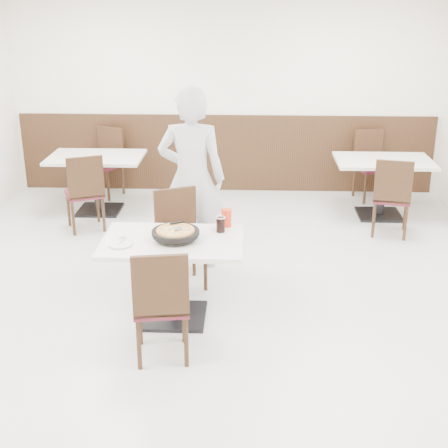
{
  "coord_description": "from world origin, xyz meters",
  "views": [
    {
      "loc": [
        0.34,
        -5.25,
        2.74
      ],
      "look_at": [
        0.13,
        -0.3,
        0.88
      ],
      "focal_mm": 50.0,
      "sensor_mm": 36.0,
      "label": 1
    }
  ],
  "objects_px": {
    "main_table": "(174,279)",
    "bg_table_left": "(98,184)",
    "diner_person": "(192,179)",
    "bg_chair_right_far": "(373,166)",
    "chair_near": "(161,302)",
    "side_plate": "(120,244)",
    "pizza_pan": "(176,235)",
    "bg_chair_left_near": "(84,191)",
    "chair_far": "(182,241)",
    "cola_glass": "(221,225)",
    "bg_table_right": "(381,188)",
    "bg_chair_right_near": "(392,196)",
    "bg_chair_left_far": "(104,163)",
    "pizza": "(175,233)",
    "red_cup": "(226,218)"
  },
  "relations": [
    {
      "from": "chair_far",
      "to": "bg_chair_left_far",
      "type": "distance_m",
      "value": 3.15
    },
    {
      "from": "chair_far",
      "to": "bg_table_right",
      "type": "bearing_deg",
      "value": -160.58
    },
    {
      "from": "pizza_pan",
      "to": "side_plate",
      "type": "height_order",
      "value": "pizza_pan"
    },
    {
      "from": "pizza_pan",
      "to": "main_table",
      "type": "bearing_deg",
      "value": 163.36
    },
    {
      "from": "chair_near",
      "to": "bg_chair_right_near",
      "type": "relative_size",
      "value": 1.0
    },
    {
      "from": "red_cup",
      "to": "chair_near",
      "type": "bearing_deg",
      "value": -116.17
    },
    {
      "from": "red_cup",
      "to": "bg_chair_right_far",
      "type": "relative_size",
      "value": 0.17
    },
    {
      "from": "bg_table_left",
      "to": "bg_chair_right_near",
      "type": "relative_size",
      "value": 1.26
    },
    {
      "from": "bg_table_left",
      "to": "bg_table_right",
      "type": "relative_size",
      "value": 1.0
    },
    {
      "from": "bg_table_right",
      "to": "bg_chair_right_near",
      "type": "height_order",
      "value": "bg_chair_right_near"
    },
    {
      "from": "diner_person",
      "to": "bg_chair_left_far",
      "type": "bearing_deg",
      "value": -54.69
    },
    {
      "from": "chair_near",
      "to": "bg_chair_right_far",
      "type": "height_order",
      "value": "same"
    },
    {
      "from": "main_table",
      "to": "chair_near",
      "type": "distance_m",
      "value": 0.62
    },
    {
      "from": "chair_near",
      "to": "cola_glass",
      "type": "xyz_separation_m",
      "value": [
        0.42,
        0.81,
        0.34
      ]
    },
    {
      "from": "chair_far",
      "to": "bg_chair_right_near",
      "type": "bearing_deg",
      "value": -170.16
    },
    {
      "from": "side_plate",
      "to": "cola_glass",
      "type": "xyz_separation_m",
      "value": [
        0.82,
        0.35,
        0.06
      ]
    },
    {
      "from": "chair_near",
      "to": "bg_table_left",
      "type": "xyz_separation_m",
      "value": [
        -1.3,
        3.43,
        -0.1
      ]
    },
    {
      "from": "chair_far",
      "to": "bg_chair_left_near",
      "type": "relative_size",
      "value": 1.0
    },
    {
      "from": "diner_person",
      "to": "bg_chair_right_far",
      "type": "xyz_separation_m",
      "value": [
        2.29,
        2.29,
        -0.47
      ]
    },
    {
      "from": "bg_chair_right_near",
      "to": "bg_chair_right_far",
      "type": "height_order",
      "value": "same"
    },
    {
      "from": "side_plate",
      "to": "bg_chair_left_near",
      "type": "bearing_deg",
      "value": 111.51
    },
    {
      "from": "chair_far",
      "to": "cola_glass",
      "type": "bearing_deg",
      "value": 108.44
    },
    {
      "from": "red_cup",
      "to": "bg_chair_right_near",
      "type": "relative_size",
      "value": 0.17
    },
    {
      "from": "bg_chair_left_near",
      "to": "bg_table_right",
      "type": "xyz_separation_m",
      "value": [
        3.67,
        0.62,
        -0.1
      ]
    },
    {
      "from": "pizza_pan",
      "to": "bg_chair_right_far",
      "type": "distance_m",
      "value": 4.2
    },
    {
      "from": "main_table",
      "to": "diner_person",
      "type": "bearing_deg",
      "value": 86.98
    },
    {
      "from": "bg_chair_left_far",
      "to": "bg_chair_right_near",
      "type": "xyz_separation_m",
      "value": [
        3.72,
        -1.32,
        0.0
      ]
    },
    {
      "from": "pizza_pan",
      "to": "bg_table_right",
      "type": "xyz_separation_m",
      "value": [
        2.31,
        2.8,
        -0.42
      ]
    },
    {
      "from": "cola_glass",
      "to": "bg_chair_left_far",
      "type": "height_order",
      "value": "bg_chair_left_far"
    },
    {
      "from": "pizza_pan",
      "to": "bg_chair_left_far",
      "type": "bearing_deg",
      "value": 112.12
    },
    {
      "from": "bg_chair_left_near",
      "to": "chair_near",
      "type": "bearing_deg",
      "value": -88.93
    },
    {
      "from": "main_table",
      "to": "bg_table_left",
      "type": "xyz_separation_m",
      "value": [
        -1.33,
        2.82,
        0.0
      ]
    },
    {
      "from": "bg_table_left",
      "to": "bg_chair_right_far",
      "type": "xyz_separation_m",
      "value": [
        3.67,
        0.66,
        0.1
      ]
    },
    {
      "from": "side_plate",
      "to": "cola_glass",
      "type": "distance_m",
      "value": 0.89
    },
    {
      "from": "red_cup",
      "to": "main_table",
      "type": "bearing_deg",
      "value": -142.35
    },
    {
      "from": "red_cup",
      "to": "diner_person",
      "type": "distance_m",
      "value": 0.93
    },
    {
      "from": "bg_table_left",
      "to": "pizza",
      "type": "bearing_deg",
      "value": -64.31
    },
    {
      "from": "side_plate",
      "to": "pizza_pan",
      "type": "bearing_deg",
      "value": 16.78
    },
    {
      "from": "cola_glass",
      "to": "bg_chair_right_far",
      "type": "distance_m",
      "value": 3.83
    },
    {
      "from": "main_table",
      "to": "bg_chair_right_near",
      "type": "bearing_deg",
      "value": 42.79
    },
    {
      "from": "main_table",
      "to": "red_cup",
      "type": "distance_m",
      "value": 0.73
    },
    {
      "from": "pizza_pan",
      "to": "bg_chair_right_near",
      "type": "relative_size",
      "value": 0.41
    },
    {
      "from": "chair_far",
      "to": "bg_chair_left_near",
      "type": "xyz_separation_m",
      "value": [
        -1.34,
        1.52,
        0.0
      ]
    },
    {
      "from": "pizza",
      "to": "bg_chair_left_near",
      "type": "bearing_deg",
      "value": 122.16
    },
    {
      "from": "chair_near",
      "to": "diner_person",
      "type": "xyz_separation_m",
      "value": [
        0.09,
        1.8,
        0.47
      ]
    },
    {
      "from": "pizza",
      "to": "red_cup",
      "type": "height_order",
      "value": "red_cup"
    },
    {
      "from": "side_plate",
      "to": "bg_chair_left_near",
      "type": "height_order",
      "value": "bg_chair_left_near"
    },
    {
      "from": "red_cup",
      "to": "bg_chair_right_far",
      "type": "height_order",
      "value": "bg_chair_right_far"
    },
    {
      "from": "diner_person",
      "to": "bg_chair_left_far",
      "type": "distance_m",
      "value": 2.75
    },
    {
      "from": "pizza",
      "to": "cola_glass",
      "type": "distance_m",
      "value": 0.42
    }
  ]
}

